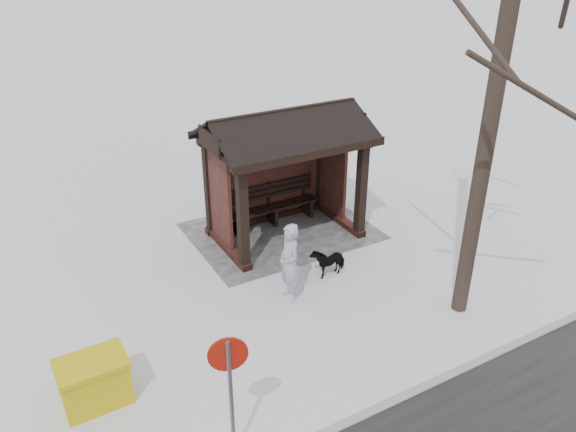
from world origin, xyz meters
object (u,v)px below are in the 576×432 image
object	(u,v)px
bus_shelter	(282,147)
road_sign	(229,372)
pedestrian	(289,263)
grit_bin	(94,381)
dog	(328,260)

from	to	relation	value
bus_shelter	road_sign	distance (m)	6.52
pedestrian	grit_bin	distance (m)	4.05
dog	grit_bin	world-z (taller)	grit_bin
pedestrian	road_sign	size ratio (longest dim) A/B	0.80
grit_bin	road_sign	bearing A→B (deg)	125.06
pedestrian	road_sign	world-z (taller)	road_sign
dog	road_sign	world-z (taller)	road_sign
pedestrian	dog	bearing A→B (deg)	115.48
dog	grit_bin	xyz separation A→B (m)	(5.09, 1.31, 0.09)
bus_shelter	pedestrian	distance (m)	3.07
pedestrian	grit_bin	size ratio (longest dim) A/B	1.56
pedestrian	road_sign	bearing A→B (deg)	-34.76
bus_shelter	grit_bin	size ratio (longest dim) A/B	3.42
bus_shelter	dog	xyz separation A→B (m)	(0.04, 2.08, -1.85)
grit_bin	road_sign	size ratio (longest dim) A/B	0.51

